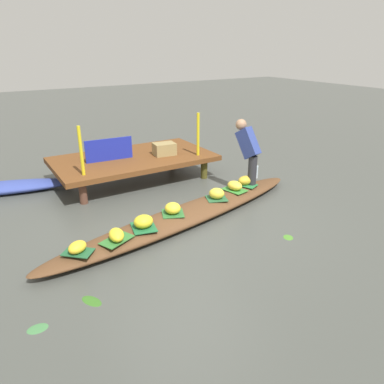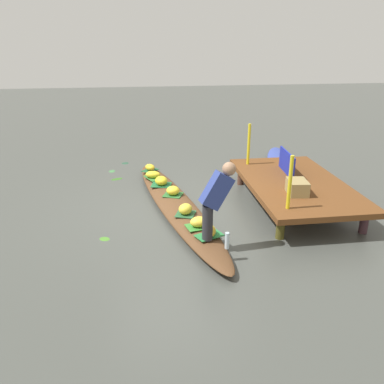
# 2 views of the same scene
# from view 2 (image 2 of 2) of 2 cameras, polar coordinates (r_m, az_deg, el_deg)

# --- Properties ---
(canal_water) EXTENTS (40.00, 40.00, 0.00)m
(canal_water) POSITION_cam_2_polar(r_m,az_deg,el_deg) (7.53, -2.30, -2.59)
(canal_water) COLOR #444742
(canal_water) RESTS_ON ground
(dock_platform) EXTENTS (3.20, 1.80, 0.49)m
(dock_platform) POSITION_cam_2_polar(r_m,az_deg,el_deg) (7.83, 14.52, 1.05)
(dock_platform) COLOR brown
(dock_platform) RESTS_ON ground
(vendor_boat) EXTENTS (5.11, 1.64, 0.20)m
(vendor_boat) POSITION_cam_2_polar(r_m,az_deg,el_deg) (7.48, -2.31, -1.88)
(vendor_boat) COLOR brown
(vendor_boat) RESTS_ON ground
(moored_boat) EXTENTS (2.73, 1.25, 0.20)m
(moored_boat) POSITION_cam_2_polar(r_m,az_deg,el_deg) (10.35, 12.38, 4.29)
(moored_boat) COLOR #364698
(moored_boat) RESTS_ON ground
(leaf_mat_0) EXTENTS (0.43, 0.41, 0.01)m
(leaf_mat_0) POSITION_cam_2_polar(r_m,az_deg,el_deg) (6.86, -0.94, -3.15)
(leaf_mat_0) COLOR #285A33
(leaf_mat_0) RESTS_ON vendor_boat
(banana_bunch_0) EXTENTS (0.34, 0.34, 0.19)m
(banana_bunch_0) POSITION_cam_2_polar(r_m,az_deg,el_deg) (6.82, -0.94, -2.45)
(banana_bunch_0) COLOR yellow
(banana_bunch_0) RESTS_ON vendor_boat
(leaf_mat_1) EXTENTS (0.43, 0.43, 0.01)m
(leaf_mat_1) POSITION_cam_2_polar(r_m,az_deg,el_deg) (9.14, -6.02, 3.12)
(leaf_mat_1) COLOR #205732
(leaf_mat_1) RESTS_ON vendor_boat
(banana_bunch_1) EXTENTS (0.32, 0.30, 0.14)m
(banana_bunch_1) POSITION_cam_2_polar(r_m,az_deg,el_deg) (9.12, -6.04, 3.55)
(banana_bunch_1) COLOR yellow
(banana_bunch_1) RESTS_ON vendor_boat
(leaf_mat_2) EXTENTS (0.44, 0.44, 0.01)m
(leaf_mat_2) POSITION_cam_2_polar(r_m,az_deg,el_deg) (7.69, -2.73, -0.39)
(leaf_mat_2) COLOR #2C662E
(leaf_mat_2) RESTS_ON vendor_boat
(banana_bunch_2) EXTENTS (0.26, 0.26, 0.17)m
(banana_bunch_2) POSITION_cam_2_polar(r_m,az_deg,el_deg) (7.65, -2.74, 0.21)
(banana_bunch_2) COLOR yellow
(banana_bunch_2) RESTS_ON vendor_boat
(leaf_mat_3) EXTENTS (0.41, 0.46, 0.01)m
(leaf_mat_3) POSITION_cam_2_polar(r_m,az_deg,el_deg) (8.21, -4.41, 1.03)
(leaf_mat_3) COLOR #1E6235
(leaf_mat_3) RESTS_ON vendor_boat
(banana_bunch_3) EXTENTS (0.32, 0.29, 0.18)m
(banana_bunch_3) POSITION_cam_2_polar(r_m,az_deg,el_deg) (8.18, -4.43, 1.63)
(banana_bunch_3) COLOR gold
(banana_bunch_3) RESTS_ON vendor_boat
(leaf_mat_4) EXTENTS (0.51, 0.41, 0.01)m
(leaf_mat_4) POSITION_cam_2_polar(r_m,az_deg,el_deg) (8.64, -5.61, 2.04)
(leaf_mat_4) COLOR #316F2F
(leaf_mat_4) RESTS_ON vendor_boat
(banana_bunch_4) EXTENTS (0.25, 0.35, 0.15)m
(banana_bunch_4) POSITION_cam_2_polar(r_m,az_deg,el_deg) (8.62, -5.63, 2.51)
(banana_bunch_4) COLOR yellow
(banana_bunch_4) RESTS_ON vendor_boat
(leaf_mat_5) EXTENTS (0.37, 0.46, 0.01)m
(leaf_mat_5) POSITION_cam_2_polar(r_m,az_deg,el_deg) (6.42, 1.01, -4.93)
(leaf_mat_5) COLOR #367E30
(leaf_mat_5) RESTS_ON vendor_boat
(banana_bunch_5) EXTENTS (0.27, 0.32, 0.16)m
(banana_bunch_5) POSITION_cam_2_polar(r_m,az_deg,el_deg) (6.39, 1.02, -4.28)
(banana_bunch_5) COLOR yellow
(banana_bunch_5) RESTS_ON vendor_boat
(leaf_mat_6) EXTENTS (0.40, 0.48, 0.01)m
(leaf_mat_6) POSITION_cam_2_polar(r_m,az_deg,el_deg) (6.15, 2.49, -6.23)
(leaf_mat_6) COLOR #267539
(leaf_mat_6) RESTS_ON vendor_boat
(banana_bunch_6) EXTENTS (0.31, 0.21, 0.17)m
(banana_bunch_6) POSITION_cam_2_polar(r_m,az_deg,el_deg) (6.11, 2.50, -5.53)
(banana_bunch_6) COLOR gold
(banana_bunch_6) RESTS_ON vendor_boat
(vendor_person) EXTENTS (0.28, 0.55, 1.18)m
(vendor_person) POSITION_cam_2_polar(r_m,az_deg,el_deg) (5.80, 3.45, -0.65)
(vendor_person) COLOR #28282D
(vendor_person) RESTS_ON vendor_boat
(water_bottle) EXTENTS (0.06, 0.06, 0.25)m
(water_bottle) POSITION_cam_2_polar(r_m,az_deg,el_deg) (5.76, 5.04, -6.94)
(water_bottle) COLOR silver
(water_bottle) RESTS_ON vendor_boat
(market_banner) EXTENTS (0.94, 0.09, 0.44)m
(market_banner) POSITION_cam_2_polar(r_m,az_deg,el_deg) (8.18, 13.42, 4.11)
(market_banner) COLOR #1B279E
(market_banner) RESTS_ON dock_platform
(railing_post_west) EXTENTS (0.06, 0.06, 0.88)m
(railing_post_west) POSITION_cam_2_polar(r_m,az_deg,el_deg) (8.57, 8.13, 6.79)
(railing_post_west) COLOR yellow
(railing_post_west) RESTS_ON dock_platform
(railing_post_east) EXTENTS (0.06, 0.06, 0.88)m
(railing_post_east) POSITION_cam_2_polar(r_m,az_deg,el_deg) (6.40, 13.85, 1.31)
(railing_post_east) COLOR yellow
(railing_post_east) RESTS_ON dock_platform
(produce_crate) EXTENTS (0.47, 0.37, 0.25)m
(produce_crate) POSITION_cam_2_polar(r_m,az_deg,el_deg) (7.16, 14.85, 0.67)
(produce_crate) COLOR olive
(produce_crate) RESTS_ON dock_platform
(drifting_plant_0) EXTENTS (0.22, 0.16, 0.01)m
(drifting_plant_0) POSITION_cam_2_polar(r_m,az_deg,el_deg) (9.87, -11.38, 2.95)
(drifting_plant_0) COLOR #407943
(drifting_plant_0) RESTS_ON ground
(drifting_plant_1) EXTENTS (0.21, 0.22, 0.01)m
(drifting_plant_1) POSITION_cam_2_polar(r_m,az_deg,el_deg) (6.63, -12.42, -6.56)
(drifting_plant_1) COLOR #46822A
(drifting_plant_1) RESTS_ON ground
(drifting_plant_2) EXTENTS (0.24, 0.31, 0.01)m
(drifting_plant_2) POSITION_cam_2_polar(r_m,az_deg,el_deg) (9.30, -10.71, 1.85)
(drifting_plant_2) COLOR #346821
(drifting_plant_2) RESTS_ON ground
(drifting_plant_3) EXTENTS (0.26, 0.26, 0.01)m
(drifting_plant_3) POSITION_cam_2_polar(r_m,az_deg,el_deg) (10.45, -9.54, 4.10)
(drifting_plant_3) COLOR #294D38
(drifting_plant_3) RESTS_ON ground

